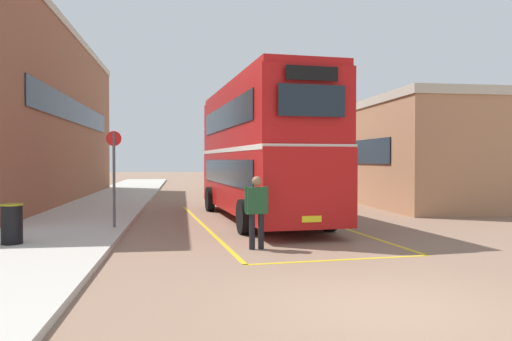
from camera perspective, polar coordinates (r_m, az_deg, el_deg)
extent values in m
plane|color=#846651|center=(21.43, -0.71, -4.45)|extent=(135.60, 135.60, 0.00)
cube|color=#B2ADA3|center=(23.90, -17.19, -3.75)|extent=(4.00, 57.60, 0.14)
cube|color=brown|center=(27.49, -26.54, 5.19)|extent=(6.53, 22.18, 8.16)
cube|color=#232D38|center=(26.69, -19.76, 6.25)|extent=(0.06, 16.86, 1.10)
cube|color=#BCB29E|center=(28.12, -26.62, 13.89)|extent=(6.65, 22.30, 0.36)
cube|color=#AD7A56|center=(28.09, 15.53, 1.49)|extent=(6.08, 17.32, 4.54)
cube|color=#19232D|center=(26.99, 9.56, 2.01)|extent=(0.06, 13.16, 1.10)
cube|color=#BCB29E|center=(28.21, 15.56, 6.48)|extent=(6.20, 17.44, 0.36)
cylinder|color=black|center=(20.60, -5.32, -3.28)|extent=(0.37, 1.02, 1.00)
cylinder|color=black|center=(21.14, 1.66, -3.17)|extent=(0.37, 1.02, 1.00)
cylinder|color=black|center=(14.19, -1.40, -5.32)|extent=(0.37, 1.02, 1.00)
cylinder|color=black|center=(14.96, 8.39, -4.99)|extent=(0.37, 1.02, 1.00)
cube|color=#B71414|center=(17.59, 0.44, -1.11)|extent=(3.49, 10.75, 2.10)
cube|color=#B71414|center=(17.64, 0.44, 5.72)|extent=(3.47, 10.54, 2.10)
cube|color=#B71414|center=(17.76, 0.44, 9.42)|extent=(3.36, 10.43, 0.20)
cube|color=silver|center=(17.58, 0.44, 2.31)|extent=(3.51, 10.65, 0.14)
cube|color=#19232D|center=(17.32, -3.66, -0.16)|extent=(0.84, 8.63, 0.84)
cube|color=#19232D|center=(17.37, -3.67, 6.12)|extent=(0.84, 8.63, 0.84)
cube|color=#19232D|center=(17.94, 4.39, -0.11)|extent=(0.84, 8.63, 0.84)
cube|color=#19232D|center=(18.00, 4.40, 5.95)|extent=(0.84, 8.63, 0.84)
cube|color=#19232D|center=(12.60, 6.44, 7.98)|extent=(1.76, 0.20, 0.80)
cube|color=black|center=(12.70, 6.45, 11.03)|extent=(1.38, 0.17, 0.36)
cube|color=#19232D|center=(22.76, -2.85, 0.42)|extent=(2.01, 0.23, 1.00)
cube|color=yellow|center=(12.60, 6.41, -5.56)|extent=(0.52, 0.08, 0.16)
cylinder|color=black|center=(40.11, -2.70, -1.15)|extent=(0.31, 0.93, 0.92)
cylinder|color=black|center=(40.58, 0.74, -1.12)|extent=(0.31, 0.93, 0.92)
cylinder|color=black|center=(35.17, -1.40, -1.48)|extent=(0.31, 0.93, 0.92)
cylinder|color=black|center=(35.70, 2.50, -1.44)|extent=(0.31, 0.93, 0.92)
cube|color=silver|center=(37.84, -0.25, 0.43)|extent=(2.88, 8.49, 2.60)
cube|color=silver|center=(37.84, -0.26, 2.49)|extent=(2.72, 8.15, 0.12)
cube|color=#19232D|center=(37.61, -2.07, 0.96)|extent=(0.43, 6.68, 0.96)
cube|color=#19232D|center=(38.10, 1.53, 0.97)|extent=(0.43, 6.68, 0.96)
cube|color=#19232D|center=(41.96, -1.41, 0.92)|extent=(1.91, 0.15, 1.10)
cylinder|color=black|center=(11.86, 0.57, -6.99)|extent=(0.14, 0.14, 0.84)
cylinder|color=black|center=(11.80, -0.46, -7.04)|extent=(0.14, 0.14, 0.84)
cube|color=#1E4728|center=(11.74, 0.06, -3.45)|extent=(0.52, 0.29, 0.63)
cylinder|color=#1E4728|center=(11.81, 1.20, -3.27)|extent=(0.09, 0.09, 0.60)
cylinder|color=#1E4728|center=(11.67, -1.10, -3.33)|extent=(0.09, 0.09, 0.60)
sphere|color=#8C6647|center=(11.70, 0.09, -1.22)|extent=(0.23, 0.23, 0.23)
cylinder|color=black|center=(13.04, -26.21, -5.61)|extent=(0.48, 0.48, 0.91)
cylinder|color=olive|center=(13.00, -26.23, -3.53)|extent=(0.50, 0.50, 0.04)
cylinder|color=#4C4C51|center=(15.20, -15.98, -1.02)|extent=(0.08, 0.08, 2.78)
cylinder|color=red|center=(15.20, -16.00, 3.55)|extent=(0.43, 0.16, 0.44)
cube|color=gold|center=(16.27, -6.06, -6.24)|extent=(1.30, 12.52, 0.01)
cube|color=gold|center=(17.31, 7.63, -5.80)|extent=(1.30, 12.52, 0.01)
cube|color=gold|center=(10.79, 9.68, -10.07)|extent=(4.23, 0.52, 0.01)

